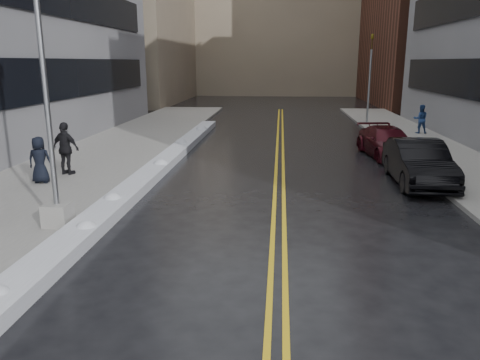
% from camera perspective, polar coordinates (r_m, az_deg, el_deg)
% --- Properties ---
extents(ground, '(160.00, 160.00, 0.00)m').
position_cam_1_polar(ground, '(10.51, -9.35, -10.44)').
color(ground, black).
rests_on(ground, ground).
extents(sidewalk_west, '(5.50, 50.00, 0.15)m').
position_cam_1_polar(sidewalk_west, '(21.35, -17.87, 1.99)').
color(sidewalk_west, gray).
rests_on(sidewalk_west, ground).
extents(sidewalk_east, '(4.00, 50.00, 0.15)m').
position_cam_1_polar(sidewalk_east, '(21.09, 25.69, 1.11)').
color(sidewalk_east, gray).
rests_on(sidewalk_east, ground).
extents(lane_line_left, '(0.12, 50.00, 0.01)m').
position_cam_1_polar(lane_line_left, '(19.72, 4.42, 1.45)').
color(lane_line_left, gold).
rests_on(lane_line_left, ground).
extents(lane_line_right, '(0.12, 50.00, 0.01)m').
position_cam_1_polar(lane_line_right, '(19.72, 5.29, 1.44)').
color(lane_line_right, gold).
rests_on(lane_line_right, ground).
extents(snow_ridge, '(0.90, 30.00, 0.34)m').
position_cam_1_polar(snow_ridge, '(18.41, -10.75, 0.85)').
color(snow_ridge, silver).
rests_on(snow_ridge, ground).
extents(building_west_far, '(14.00, 22.00, 18.00)m').
position_cam_1_polar(building_west_far, '(56.38, -14.46, 18.54)').
color(building_west_far, gray).
rests_on(building_west_far, ground).
extents(building_far, '(36.00, 16.00, 22.00)m').
position_cam_1_polar(building_far, '(69.55, 4.78, 19.68)').
color(building_far, gray).
rests_on(building_far, ground).
extents(lamppost, '(0.65, 0.65, 7.62)m').
position_cam_1_polar(lamppost, '(12.76, -22.15, 4.99)').
color(lamppost, gray).
rests_on(lamppost, sidewalk_west).
extents(fire_hydrant, '(0.26, 0.26, 0.73)m').
position_cam_1_polar(fire_hydrant, '(20.66, 23.24, 2.46)').
color(fire_hydrant, maroon).
rests_on(fire_hydrant, sidewalk_east).
extents(traffic_signal, '(0.16, 0.20, 6.00)m').
position_cam_1_polar(traffic_signal, '(33.79, 15.54, 12.12)').
color(traffic_signal, gray).
rests_on(traffic_signal, sidewalk_east).
extents(pedestrian_c, '(0.86, 0.61, 1.66)m').
position_cam_1_polar(pedestrian_c, '(18.00, -23.23, 2.27)').
color(pedestrian_c, black).
rests_on(pedestrian_c, sidewalk_west).
extents(pedestrian_d, '(1.27, 0.81, 2.00)m').
position_cam_1_polar(pedestrian_d, '(18.96, -20.47, 3.61)').
color(pedestrian_d, black).
rests_on(pedestrian_d, sidewalk_west).
extents(pedestrian_east, '(0.86, 0.68, 1.71)m').
position_cam_1_polar(pedestrian_east, '(30.31, 21.15, 6.95)').
color(pedestrian_east, navy).
rests_on(pedestrian_east, sidewalk_east).
extents(car_black, '(1.80, 4.90, 1.60)m').
position_cam_1_polar(car_black, '(18.12, 20.91, 1.99)').
color(car_black, black).
rests_on(car_black, ground).
extents(car_maroon, '(2.49, 4.96, 1.38)m').
position_cam_1_polar(car_maroon, '(23.01, 17.51, 4.42)').
color(car_maroon, '#390911').
rests_on(car_maroon, ground).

